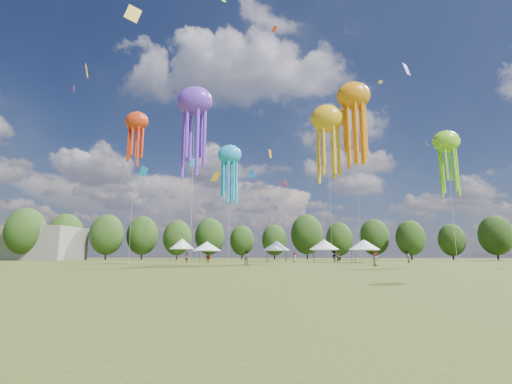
# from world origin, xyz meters

# --- Properties ---
(ground) EXTENTS (300.00, 300.00, 0.00)m
(ground) POSITION_xyz_m (0.00, 0.00, 0.00)
(ground) COLOR #384416
(ground) RESTS_ON ground
(spectator_near) EXTENTS (0.83, 0.65, 1.72)m
(spectator_near) POSITION_xyz_m (-5.06, 34.92, 0.86)
(spectator_near) COLOR gray
(spectator_near) RESTS_ON ground
(spectators_far) EXTENTS (36.64, 25.17, 1.92)m
(spectators_far) POSITION_xyz_m (6.57, 47.93, 0.87)
(spectators_far) COLOR gray
(spectators_far) RESTS_ON ground
(festival_tents) EXTENTS (38.56, 10.09, 4.42)m
(festival_tents) POSITION_xyz_m (-3.03, 54.04, 3.01)
(festival_tents) COLOR #47474C
(festival_tents) RESTS_ON ground
(show_kites) EXTENTS (48.06, 23.13, 30.19)m
(show_kites) POSITION_xyz_m (2.45, 42.49, 21.09)
(show_kites) COLOR #682FD3
(show_kites) RESTS_ON ground
(small_kites) EXTENTS (72.76, 61.18, 44.48)m
(small_kites) POSITION_xyz_m (-0.27, 40.76, 31.03)
(small_kites) COLOR #682FD3
(small_kites) RESTS_ON ground
(treeline) EXTENTS (201.57, 95.24, 13.43)m
(treeline) POSITION_xyz_m (-3.87, 62.51, 6.54)
(treeline) COLOR #38281C
(treeline) RESTS_ON ground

